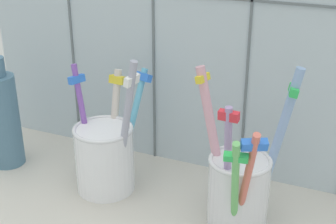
{
  "coord_description": "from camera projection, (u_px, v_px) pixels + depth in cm",
  "views": [
    {
      "loc": [
        20.07,
        -45.9,
        37.49
      ],
      "look_at": [
        0.0,
        0.86,
        14.39
      ],
      "focal_mm": 52.49,
      "sensor_mm": 36.0,
      "label": 1
    }
  ],
  "objects": [
    {
      "name": "counter_slab",
      "position": [
        165.0,
        213.0,
        0.61
      ],
      "size": [
        64.0,
        22.0,
        2.0
      ],
      "primitive_type": "cube",
      "color": "#BCB7AD",
      "rests_on": "ground"
    },
    {
      "name": "tile_wall_back",
      "position": [
        203.0,
        20.0,
        0.62
      ],
      "size": [
        64.0,
        2.2,
        45.0
      ],
      "color": "#B2C1CC",
      "rests_on": "ground"
    },
    {
      "name": "toothbrush_cup_left",
      "position": [
        106.0,
        154.0,
        0.62
      ],
      "size": [
        10.44,
        11.19,
        18.4
      ],
      "color": "white",
      "rests_on": "counter_slab"
    },
    {
      "name": "toothbrush_cup_right",
      "position": [
        239.0,
        184.0,
        0.56
      ],
      "size": [
        11.6,
        11.35,
        18.83
      ],
      "color": "silver",
      "rests_on": "counter_slab"
    },
    {
      "name": "ceramic_vase",
      "position": [
        3.0,
        118.0,
        0.67
      ],
      "size": [
        4.53,
        4.53,
        15.63
      ],
      "color": "slate",
      "rests_on": "counter_slab"
    }
  ]
}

